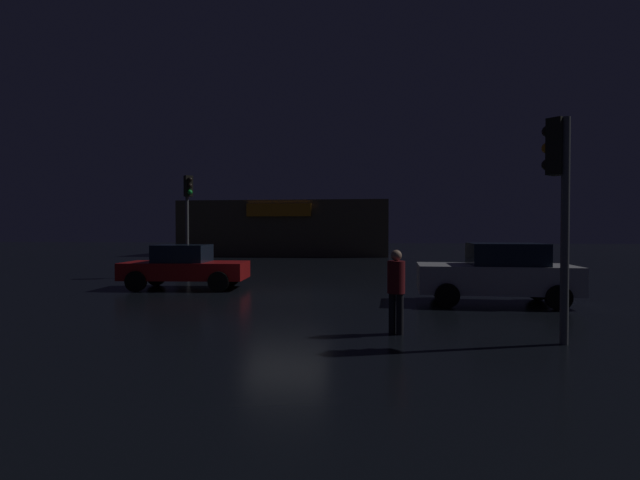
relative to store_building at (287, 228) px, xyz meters
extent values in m
plane|color=black|center=(4.54, -24.25, -2.15)|extent=(120.00, 120.00, 0.00)
cube|color=brown|center=(0.00, 0.01, 0.00)|extent=(16.22, 6.58, 4.28)
cube|color=orange|center=(0.00, -3.43, 1.36)|extent=(4.88, 0.24, 0.95)
cylinder|color=#595B60|center=(-0.77, -18.94, 0.01)|extent=(0.14, 0.14, 4.32)
cube|color=black|center=(-0.66, -19.05, 1.73)|extent=(0.41, 0.41, 0.89)
sphere|color=black|center=(-0.54, -19.16, 1.99)|extent=(0.20, 0.20, 0.20)
sphere|color=black|center=(-0.54, -19.16, 1.73)|extent=(0.20, 0.20, 0.20)
sphere|color=#19D13F|center=(-0.54, -19.16, 1.46)|extent=(0.20, 0.20, 0.20)
cylinder|color=#595B60|center=(10.58, -29.83, -0.16)|extent=(0.14, 0.14, 3.98)
cube|color=black|center=(10.47, -29.72, 1.33)|extent=(0.41, 0.41, 1.00)
sphere|color=black|center=(10.35, -29.61, 1.63)|extent=(0.20, 0.20, 0.20)
sphere|color=orange|center=(10.35, -29.61, 1.33)|extent=(0.20, 0.20, 0.20)
sphere|color=black|center=(10.35, -29.61, 1.03)|extent=(0.20, 0.20, 0.20)
cube|color=#B7B7BF|center=(10.50, -25.11, -1.46)|extent=(4.17, 1.93, 0.74)
cube|color=black|center=(10.79, -25.12, -0.79)|extent=(1.97, 1.67, 0.59)
cylinder|color=black|center=(9.12, -25.96, -1.83)|extent=(0.64, 0.24, 0.63)
cylinder|color=black|center=(9.18, -24.17, -1.83)|extent=(0.64, 0.24, 0.63)
cylinder|color=black|center=(11.83, -26.05, -1.83)|extent=(0.64, 0.24, 0.63)
cylinder|color=black|center=(11.89, -24.26, -1.83)|extent=(0.64, 0.24, 0.63)
cube|color=#A51414|center=(0.79, -22.88, -1.52)|extent=(4.25, 2.10, 0.58)
cube|color=black|center=(0.69, -22.89, -0.94)|extent=(1.83, 1.73, 0.59)
cylinder|color=black|center=(2.08, -21.89, -1.81)|extent=(0.69, 0.27, 0.67)
cylinder|color=black|center=(2.22, -23.66, -1.81)|extent=(0.69, 0.27, 0.67)
cylinder|color=black|center=(-0.64, -22.11, -1.81)|extent=(0.69, 0.27, 0.67)
cylinder|color=black|center=(-0.50, -23.87, -1.81)|extent=(0.69, 0.27, 0.67)
cylinder|color=black|center=(7.75, -29.38, -1.75)|extent=(0.14, 0.14, 0.79)
cylinder|color=black|center=(7.61, -29.30, -1.75)|extent=(0.14, 0.14, 0.79)
cylinder|color=maroon|center=(7.68, -29.34, -1.04)|extent=(0.46, 0.46, 0.62)
sphere|color=tan|center=(7.68, -29.34, -0.63)|extent=(0.21, 0.21, 0.21)
camera|label=1|loc=(7.33, -38.69, -0.14)|focal=27.06mm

